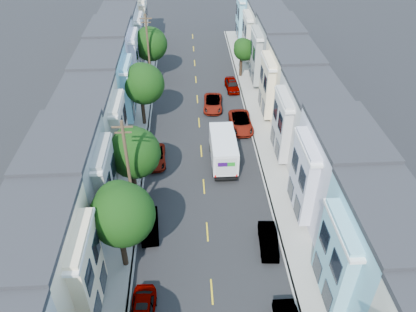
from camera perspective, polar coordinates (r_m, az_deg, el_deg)
ground at (r=35.42m, az=-0.10°, el=-10.62°), size 160.00×160.00×0.00m
road_slab at (r=46.97m, az=-1.12°, el=2.82°), size 12.00×70.00×0.02m
curb_left at (r=47.15m, az=-8.49°, el=2.62°), size 0.30×70.00×0.15m
curb_right at (r=47.49m, az=6.20°, el=3.10°), size 0.30×70.00×0.15m
sidewalk_left at (r=47.30m, az=-10.06°, el=2.56°), size 2.60×70.00×0.15m
sidewalk_right at (r=47.71m, az=7.75°, el=3.13°), size 2.60×70.00×0.15m
centerline at (r=46.97m, az=-1.12°, el=2.81°), size 0.12×70.00×0.01m
townhouse_row_left at (r=47.97m, az=-14.56°, el=2.30°), size 5.00×70.00×8.50m
townhouse_row_right at (r=48.58m, az=12.16°, el=3.16°), size 5.00×70.00×8.50m
tree_b at (r=29.76m, az=-12.10°, el=-8.10°), size 4.70×4.70×7.80m
tree_c at (r=36.89m, az=-10.42°, el=0.41°), size 4.70×4.70×6.99m
tree_d at (r=47.28m, az=-9.12°, el=9.95°), size 4.70×4.70×7.66m
tree_e at (r=59.02m, az=-8.19°, el=15.29°), size 4.70×4.70×7.52m
tree_far_r at (r=59.69m, az=5.04°, el=14.62°), size 3.10×3.10×5.64m
utility_pole_near at (r=33.75m, az=-11.05°, el=-2.38°), size 1.60×0.26×10.00m
utility_pole_far at (r=56.39m, az=-8.36°, el=14.27°), size 1.60×0.26×10.00m
fedex_truck at (r=41.77m, az=2.17°, el=0.99°), size 2.55×6.62×3.17m
lead_sedan at (r=52.25m, az=0.68°, el=7.41°), size 2.68×5.17×1.39m
parked_left_c at (r=35.34m, az=-8.21°, el=-9.65°), size 1.76×4.19×1.36m
parked_left_d at (r=42.88m, az=-7.42°, el=-0.16°), size 2.36×4.68×1.27m
parked_right_b at (r=34.21m, az=8.48°, el=-11.71°), size 1.66×4.05×1.32m
parked_right_c at (r=48.22m, az=4.64°, el=4.71°), size 2.57×5.49×1.52m
parked_right_d at (r=56.98m, az=3.39°, el=9.95°), size 1.97×4.55×1.44m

